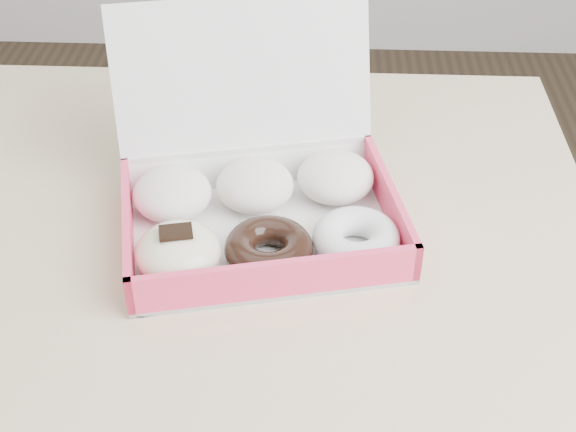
{
  "coord_description": "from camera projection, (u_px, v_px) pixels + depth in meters",
  "views": [
    {
      "loc": [
        0.29,
        -0.62,
        1.29
      ],
      "look_at": [
        0.26,
        0.01,
        0.79
      ],
      "focal_mm": 50.0,
      "sensor_mm": 36.0,
      "label": 1
    }
  ],
  "objects": [
    {
      "name": "donut_box",
      "position": [
        256.0,
        200.0,
        0.85
      ],
      "size": [
        0.33,
        0.32,
        0.2
      ],
      "rotation": [
        0.0,
        0.0,
        0.22
      ],
      "color": "white",
      "rests_on": "table"
    },
    {
      "name": "table",
      "position": [
        49.0,
        302.0,
        0.88
      ],
      "size": [
        1.2,
        0.8,
        0.75
      ],
      "color": "tan",
      "rests_on": "ground"
    }
  ]
}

